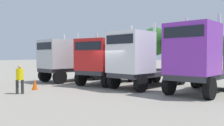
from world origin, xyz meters
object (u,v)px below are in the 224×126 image
object	(u,v)px
semi_truck_purple	(197,58)
semi_truck_red	(103,61)
semi_truck_white	(138,60)
semi_truck_silver	(65,60)
traffic_cone_near	(35,84)
visitor_in_hivis	(20,77)

from	to	relation	value
semi_truck_purple	semi_truck_red	bearing A→B (deg)	-87.14
semi_truck_white	semi_truck_purple	size ratio (longest dim) A/B	1.04
semi_truck_silver	traffic_cone_near	distance (m)	5.06
semi_truck_red	traffic_cone_near	xyz separation A→B (m)	(-2.10, -4.53, -1.42)
semi_truck_silver	visitor_in_hivis	size ratio (longest dim) A/B	3.95
semi_truck_silver	traffic_cone_near	xyz separation A→B (m)	(1.81, -4.49, -1.46)
semi_truck_white	semi_truck_purple	world-z (taller)	semi_truck_purple
semi_truck_red	traffic_cone_near	size ratio (longest dim) A/B	9.46
semi_truck_red	semi_truck_purple	bearing A→B (deg)	79.93
semi_truck_silver	semi_truck_red	world-z (taller)	semi_truck_silver
semi_truck_white	traffic_cone_near	xyz separation A→B (m)	(-5.18, -4.14, -1.54)
semi_truck_white	traffic_cone_near	world-z (taller)	semi_truck_white
visitor_in_hivis	traffic_cone_near	world-z (taller)	visitor_in_hivis
semi_truck_purple	traffic_cone_near	bearing A→B (deg)	-58.33
semi_truck_white	semi_truck_purple	distance (m)	3.89
semi_truck_white	visitor_in_hivis	world-z (taller)	semi_truck_white
semi_truck_silver	semi_truck_white	xyz separation A→B (m)	(6.99, -0.35, 0.07)
semi_truck_red	semi_truck_purple	xyz separation A→B (m)	(6.95, -0.75, 0.25)
semi_truck_purple	semi_truck_silver	bearing A→B (deg)	-84.72
semi_truck_purple	traffic_cone_near	world-z (taller)	semi_truck_purple
semi_truck_red	semi_truck_silver	bearing A→B (deg)	-93.33
semi_truck_silver	visitor_in_hivis	bearing A→B (deg)	32.49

